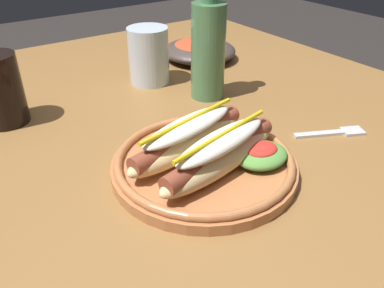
% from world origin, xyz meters
% --- Properties ---
extents(dining_table, '(1.20, 1.07, 0.74)m').
position_xyz_m(dining_table, '(0.00, 0.00, 0.65)').
color(dining_table, olive).
rests_on(dining_table, ground_plane).
extents(hot_dog_plate, '(0.26, 0.26, 0.08)m').
position_xyz_m(hot_dog_plate, '(0.03, -0.19, 0.77)').
color(hot_dog_plate, '#B77042').
rests_on(hot_dog_plate, dining_table).
extents(fork, '(0.12, 0.07, 0.00)m').
position_xyz_m(fork, '(0.27, -0.23, 0.74)').
color(fork, silver).
rests_on(fork, dining_table).
extents(water_cup, '(0.08, 0.08, 0.12)m').
position_xyz_m(water_cup, '(0.13, 0.14, 0.80)').
color(water_cup, silver).
rests_on(water_cup, dining_table).
extents(glass_bottle, '(0.06, 0.06, 0.26)m').
position_xyz_m(glass_bottle, '(0.18, 0.01, 0.84)').
color(glass_bottle, '#4C7F51').
rests_on(glass_bottle, dining_table).
extents(side_bowl, '(0.18, 0.18, 0.05)m').
position_xyz_m(side_bowl, '(0.30, 0.20, 0.76)').
color(side_bowl, '#423833').
rests_on(side_bowl, dining_table).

